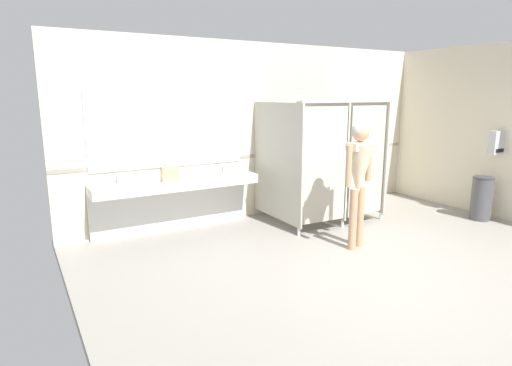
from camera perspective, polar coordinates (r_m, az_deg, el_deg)
ground_plane at (r=5.50m, az=18.85°, el=-11.69°), size 7.06×6.65×0.10m
wall_back at (r=7.46m, az=1.55°, el=7.06°), size 7.06×0.12×2.93m
wall_back_tile_band at (r=7.45m, az=1.79°, el=3.85°), size 7.06×0.01×0.06m
vanity_counter at (r=6.59m, az=-10.74°, el=-1.30°), size 2.51×0.52×0.95m
mirror_panel at (r=6.62m, az=-11.60°, el=7.18°), size 2.41×0.02×1.17m
bathroom_stalls at (r=7.07m, az=9.46°, el=3.23°), size 1.77×1.39×2.00m
paper_towel_dispenser_upper at (r=8.19m, az=29.76°, el=4.77°), size 0.36×0.13×0.39m
trash_bin at (r=8.09m, az=28.04°, el=-1.82°), size 0.34×0.34×0.74m
person_standing at (r=5.84m, az=13.64°, el=1.78°), size 0.58×0.50×1.72m
handbag at (r=6.28m, az=-11.50°, el=1.33°), size 0.25×0.10×0.36m
soap_dispenser at (r=6.56m, az=-12.06°, el=1.36°), size 0.07×0.07×0.19m
paper_cup at (r=6.38m, az=-12.09°, el=0.68°), size 0.07×0.07×0.08m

